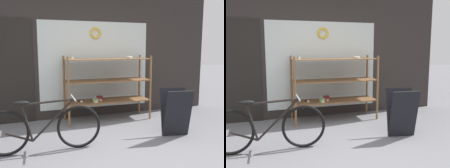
% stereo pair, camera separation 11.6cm
% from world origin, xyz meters
% --- Properties ---
extents(ground_plane, '(30.00, 30.00, 0.00)m').
position_xyz_m(ground_plane, '(0.00, 0.00, 0.00)').
color(ground_plane, slate).
extents(storefront_facade, '(6.09, 0.13, 3.42)m').
position_xyz_m(storefront_facade, '(-0.04, 2.29, 1.67)').
color(storefront_facade, '#2D2826').
rests_on(storefront_facade, ground_plane).
extents(display_case, '(1.80, 0.59, 1.37)m').
position_xyz_m(display_case, '(0.34, 1.86, 0.82)').
color(display_case, brown).
rests_on(display_case, ground_plane).
extents(bicycle, '(1.72, 0.46, 0.80)m').
position_xyz_m(bicycle, '(-1.09, 0.56, 0.36)').
color(bicycle, black).
rests_on(bicycle, ground_plane).
extents(sandwich_board, '(0.53, 0.45, 0.82)m').
position_xyz_m(sandwich_board, '(1.15, 0.50, 0.42)').
color(sandwich_board, black).
rests_on(sandwich_board, ground_plane).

